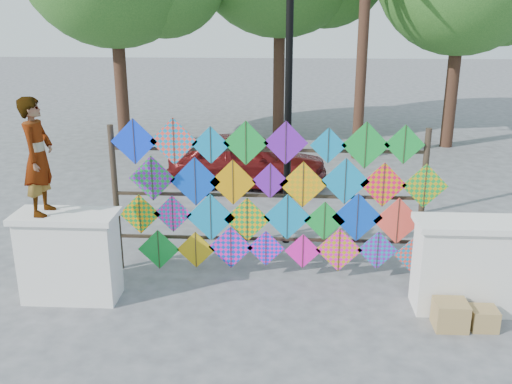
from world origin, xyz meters
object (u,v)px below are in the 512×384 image
(kite_rack, at_px, (273,199))
(vendor_woman, at_px, (38,157))
(lamppost, at_px, (289,88))
(sedan, at_px, (248,160))

(kite_rack, distance_m, vendor_woman, 3.31)
(kite_rack, distance_m, lamppost, 1.95)
(vendor_woman, bearing_deg, kite_rack, -73.92)
(sedan, distance_m, lamppost, 4.00)
(vendor_woman, height_order, lamppost, lamppost)
(vendor_woman, height_order, sedan, vendor_woman)
(vendor_woman, distance_m, lamppost, 3.99)
(kite_rack, height_order, sedan, kite_rack)
(vendor_woman, bearing_deg, sedan, -24.09)
(sedan, bearing_deg, lamppost, -157.03)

